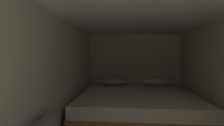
{
  "coord_description": "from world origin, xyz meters",
  "views": [
    {
      "loc": [
        -0.21,
        -0.2,
        1.44
      ],
      "look_at": [
        -0.45,
        2.79,
        1.31
      ],
      "focal_mm": 28.63,
      "sensor_mm": 36.0,
      "label": 1
    }
  ],
  "objects": [
    {
      "name": "wall_back",
      "position": [
        0.0,
        4.26,
        0.98
      ],
      "size": [
        2.34,
        0.05,
        1.96
      ],
      "primitive_type": "cube",
      "color": "beige",
      "rests_on": "ground"
    },
    {
      "name": "bed",
      "position": [
        0.0,
        3.17,
        0.37
      ],
      "size": [
        2.12,
        2.05,
        0.9
      ],
      "color": "#9E7247",
      "rests_on": "ground"
    },
    {
      "name": "wall_left",
      "position": [
        -1.15,
        1.9,
        0.98
      ],
      "size": [
        0.05,
        4.67,
        1.96
      ],
      "primitive_type": "cube",
      "color": "beige",
      "rests_on": "ground"
    },
    {
      "name": "ceiling_slab",
      "position": [
        0.0,
        1.9,
        1.98
      ],
      "size": [
        2.34,
        4.67,
        0.05
      ],
      "primitive_type": "cube",
      "color": "white",
      "rests_on": "wall_left"
    }
  ]
}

